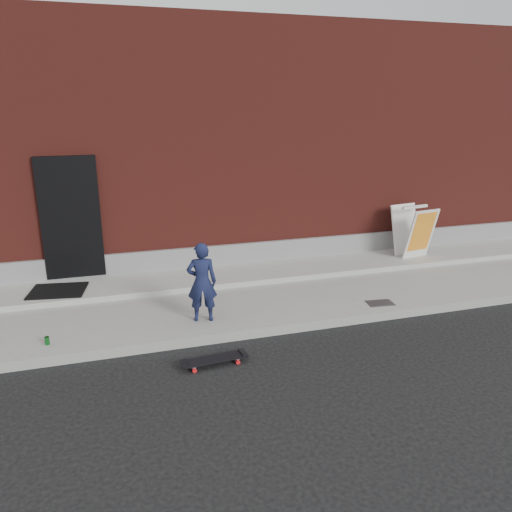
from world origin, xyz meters
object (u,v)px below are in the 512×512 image
object	(u,v)px
skateboard	(214,359)
soda_can	(47,341)
child	(202,282)
pizza_sign	(414,231)

from	to	relation	value
skateboard	soda_can	world-z (taller)	soda_can
child	soda_can	xyz separation A→B (m)	(-2.26, -0.18, -0.57)
skateboard	pizza_sign	xyz separation A→B (m)	(5.01, 2.94, 0.72)
pizza_sign	skateboard	bearing A→B (deg)	-149.62
pizza_sign	child	bearing A→B (deg)	-160.29
skateboard	soda_can	xyz separation A→B (m)	(-2.18, 0.99, 0.13)
child	skateboard	xyz separation A→B (m)	(-0.08, -1.17, -0.70)
soda_can	skateboard	bearing A→B (deg)	-24.31
soda_can	child	bearing A→B (deg)	4.66
skateboard	soda_can	size ratio (longest dim) A/B	7.54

